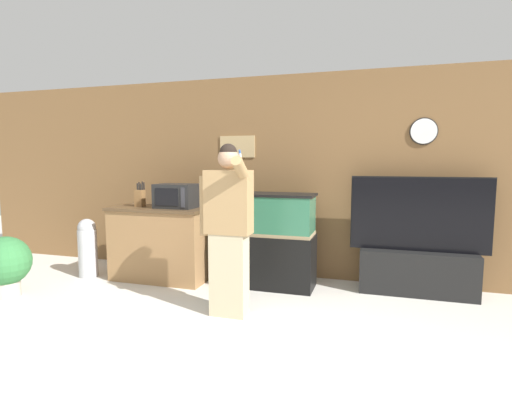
{
  "coord_description": "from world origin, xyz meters",
  "views": [
    {
      "loc": [
        1.02,
        -2.05,
        1.52
      ],
      "look_at": [
        -0.21,
        1.94,
        1.05
      ],
      "focal_mm": 28.0,
      "sensor_mm": 36.0,
      "label": 1
    }
  ],
  "objects_px": {
    "counter_island": "(161,243)",
    "knife_block": "(140,197)",
    "microwave": "(176,196)",
    "person_standing": "(228,227)",
    "tv_on_stand": "(417,260)",
    "potted_plant": "(5,263)",
    "trash_bin": "(88,247)",
    "aquarium_on_stand": "(269,240)"
  },
  "relations": [
    {
      "from": "counter_island",
      "to": "knife_block",
      "type": "bearing_deg",
      "value": -177.67
    },
    {
      "from": "microwave",
      "to": "person_standing",
      "type": "xyz_separation_m",
      "value": [
        1.02,
        -0.88,
        -0.21
      ]
    },
    {
      "from": "tv_on_stand",
      "to": "potted_plant",
      "type": "relative_size",
      "value": 2.22
    },
    {
      "from": "microwave",
      "to": "potted_plant",
      "type": "bearing_deg",
      "value": -144.35
    },
    {
      "from": "counter_island",
      "to": "tv_on_stand",
      "type": "distance_m",
      "value": 3.1
    },
    {
      "from": "tv_on_stand",
      "to": "potted_plant",
      "type": "height_order",
      "value": "tv_on_stand"
    },
    {
      "from": "person_standing",
      "to": "potted_plant",
      "type": "xyz_separation_m",
      "value": [
        -2.57,
        -0.23,
        -0.49
      ]
    },
    {
      "from": "trash_bin",
      "to": "counter_island",
      "type": "bearing_deg",
      "value": 11.3
    },
    {
      "from": "aquarium_on_stand",
      "to": "person_standing",
      "type": "distance_m",
      "value": 1.05
    },
    {
      "from": "person_standing",
      "to": "potted_plant",
      "type": "height_order",
      "value": "person_standing"
    },
    {
      "from": "knife_block",
      "to": "trash_bin",
      "type": "height_order",
      "value": "knife_block"
    },
    {
      "from": "aquarium_on_stand",
      "to": "trash_bin",
      "type": "height_order",
      "value": "aquarium_on_stand"
    },
    {
      "from": "counter_island",
      "to": "knife_block",
      "type": "xyz_separation_m",
      "value": [
        -0.29,
        -0.01,
        0.58
      ]
    },
    {
      "from": "counter_island",
      "to": "trash_bin",
      "type": "relative_size",
      "value": 1.64
    },
    {
      "from": "person_standing",
      "to": "potted_plant",
      "type": "relative_size",
      "value": 2.47
    },
    {
      "from": "person_standing",
      "to": "knife_block",
      "type": "bearing_deg",
      "value": 150.5
    },
    {
      "from": "trash_bin",
      "to": "knife_block",
      "type": "bearing_deg",
      "value": 14.89
    },
    {
      "from": "counter_island",
      "to": "trash_bin",
      "type": "distance_m",
      "value": 1.0
    },
    {
      "from": "person_standing",
      "to": "trash_bin",
      "type": "xyz_separation_m",
      "value": [
        -2.23,
        0.69,
        -0.48
      ]
    },
    {
      "from": "knife_block",
      "to": "aquarium_on_stand",
      "type": "distance_m",
      "value": 1.75
    },
    {
      "from": "knife_block",
      "to": "potted_plant",
      "type": "distance_m",
      "value": 1.65
    },
    {
      "from": "counter_island",
      "to": "potted_plant",
      "type": "distance_m",
      "value": 1.73
    },
    {
      "from": "potted_plant",
      "to": "trash_bin",
      "type": "xyz_separation_m",
      "value": [
        0.34,
        0.92,
        0.01
      ]
    },
    {
      "from": "trash_bin",
      "to": "aquarium_on_stand",
      "type": "bearing_deg",
      "value": 7.48
    },
    {
      "from": "counter_island",
      "to": "person_standing",
      "type": "xyz_separation_m",
      "value": [
        1.25,
        -0.88,
        0.41
      ]
    },
    {
      "from": "aquarium_on_stand",
      "to": "person_standing",
      "type": "xyz_separation_m",
      "value": [
        -0.14,
        -1.0,
        0.31
      ]
    },
    {
      "from": "microwave",
      "to": "person_standing",
      "type": "height_order",
      "value": "person_standing"
    },
    {
      "from": "potted_plant",
      "to": "trash_bin",
      "type": "height_order",
      "value": "trash_bin"
    },
    {
      "from": "counter_island",
      "to": "aquarium_on_stand",
      "type": "height_order",
      "value": "aquarium_on_stand"
    },
    {
      "from": "microwave",
      "to": "person_standing",
      "type": "bearing_deg",
      "value": -40.69
    },
    {
      "from": "microwave",
      "to": "potted_plant",
      "type": "xyz_separation_m",
      "value": [
        -1.55,
        -1.11,
        -0.7
      ]
    },
    {
      "from": "microwave",
      "to": "aquarium_on_stand",
      "type": "distance_m",
      "value": 1.28
    },
    {
      "from": "person_standing",
      "to": "aquarium_on_stand",
      "type": "bearing_deg",
      "value": 81.89
    },
    {
      "from": "microwave",
      "to": "aquarium_on_stand",
      "type": "relative_size",
      "value": 0.44
    },
    {
      "from": "knife_block",
      "to": "person_standing",
      "type": "bearing_deg",
      "value": -29.5
    },
    {
      "from": "tv_on_stand",
      "to": "microwave",
      "type": "bearing_deg",
      "value": -172.93
    },
    {
      "from": "knife_block",
      "to": "trash_bin",
      "type": "relative_size",
      "value": 0.42
    },
    {
      "from": "person_standing",
      "to": "microwave",
      "type": "bearing_deg",
      "value": 139.31
    },
    {
      "from": "potted_plant",
      "to": "counter_island",
      "type": "bearing_deg",
      "value": 40.26
    },
    {
      "from": "aquarium_on_stand",
      "to": "tv_on_stand",
      "type": "distance_m",
      "value": 1.71
    },
    {
      "from": "knife_block",
      "to": "aquarium_on_stand",
      "type": "bearing_deg",
      "value": 4.34
    },
    {
      "from": "trash_bin",
      "to": "microwave",
      "type": "bearing_deg",
      "value": 8.97
    }
  ]
}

